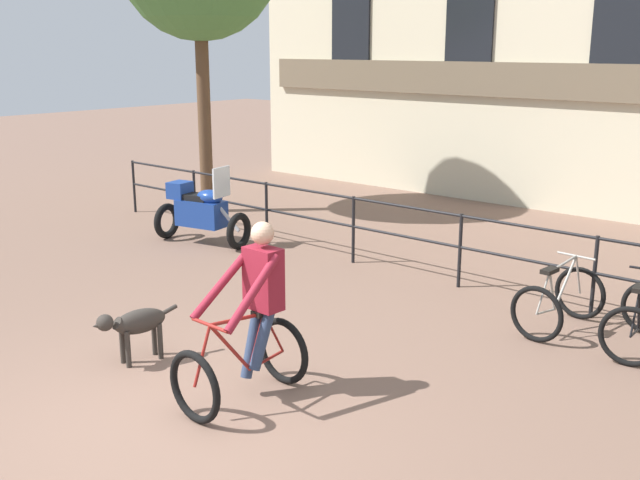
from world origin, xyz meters
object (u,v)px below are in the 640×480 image
at_px(cyclist_with_bike, 251,322).
at_px(parked_bicycle_near_lamp, 559,301).
at_px(dog, 135,324).
at_px(parked_motorcycle, 201,211).

height_order(cyclist_with_bike, parked_bicycle_near_lamp, cyclist_with_bike).
relative_size(dog, parked_bicycle_near_lamp, 0.82).
height_order(dog, parked_motorcycle, parked_motorcycle).
xyz_separation_m(cyclist_with_bike, parked_motorcycle, (-4.79, 3.47, -0.20)).
xyz_separation_m(parked_motorcycle, parked_bicycle_near_lamp, (6.28, 0.12, -0.20)).
distance_m(parked_motorcycle, parked_bicycle_near_lamp, 6.28).
bearing_deg(cyclist_with_bike, dog, -169.11).
bearing_deg(parked_bicycle_near_lamp, parked_motorcycle, 5.39).
xyz_separation_m(cyclist_with_bike, dog, (-1.51, -0.24, -0.33)).
xyz_separation_m(dog, parked_bicycle_near_lamp, (3.01, 3.82, -0.08)).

